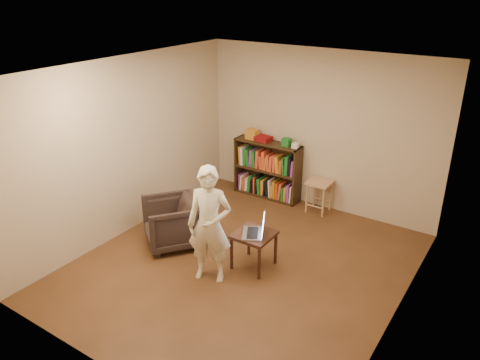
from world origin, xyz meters
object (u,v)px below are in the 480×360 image
Objects in this scene: side_table at (254,239)px; person at (209,225)px; armchair at (172,222)px; bookshelf at (268,173)px; laptop at (257,230)px; stool at (319,187)px.

person is (-0.32, -0.52, 0.35)m from side_table.
armchair is 1.11m from person.
person is at bearing -75.57° from bookshelf.
person reaches higher than bookshelf.
armchair is 1.66× the size of laptop.
bookshelf is 2.20m from armchair.
bookshelf is at bearing 176.38° from stool.
bookshelf reaches higher than laptop.
person reaches higher than side_table.
laptop is at bearing 33.50° from person.
armchair is (-0.30, -2.18, -0.09)m from bookshelf.
side_table is at bearing 44.79° from armchair.
laptop is 0.30× the size of person.
side_table is at bearing 36.87° from person.
bookshelf is 1.57× the size of armchair.
laptop reaches higher than stool.
laptop is at bearing 44.47° from armchair.
stool is 2.52m from person.
armchair is (-1.32, -2.11, -0.09)m from stool.
stool is at bearing 95.74° from armchair.
bookshelf is at bearing 178.24° from laptop.
side_table is (0.98, -2.02, -0.02)m from bookshelf.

